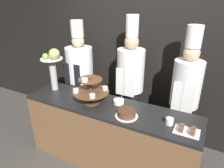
{
  "coord_description": "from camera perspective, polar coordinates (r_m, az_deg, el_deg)",
  "views": [
    {
      "loc": [
        1.02,
        -1.57,
        2.08
      ],
      "look_at": [
        0.0,
        0.38,
        1.13
      ],
      "focal_mm": 32.0,
      "sensor_mm": 36.0,
      "label": 1
    }
  ],
  "objects": [
    {
      "name": "wall_back",
      "position": [
        3.06,
        7.52,
        10.39
      ],
      "size": [
        10.0,
        0.06,
        2.8
      ],
      "color": "black",
      "rests_on": "ground_plane"
    },
    {
      "name": "buffet_counter",
      "position": [
        2.68,
        -1.02,
        -14.42
      ],
      "size": [
        2.19,
        0.56,
        0.88
      ],
      "color": "brown",
      "rests_on": "ground_plane"
    },
    {
      "name": "tiered_stand",
      "position": [
        2.43,
        -6.16,
        -1.63
      ],
      "size": [
        0.45,
        0.45,
        0.36
      ],
      "color": "brown",
      "rests_on": "buffet_counter"
    },
    {
      "name": "fruit_pedestal",
      "position": [
        2.82,
        -16.52,
        5.6
      ],
      "size": [
        0.3,
        0.3,
        0.6
      ],
      "color": "#B2ADA8",
      "rests_on": "buffet_counter"
    },
    {
      "name": "cake_round",
      "position": [
        2.22,
        4.16,
        -8.37
      ],
      "size": [
        0.25,
        0.25,
        0.08
      ],
      "color": "white",
      "rests_on": "buffet_counter"
    },
    {
      "name": "cup_white",
      "position": [
        2.17,
        16.1,
        -10.18
      ],
      "size": [
        0.08,
        0.08,
        0.07
      ],
      "color": "white",
      "rests_on": "buffet_counter"
    },
    {
      "name": "cake_square_tray",
      "position": [
        2.13,
        20.62,
        -12.25
      ],
      "size": [
        0.24,
        0.17,
        0.05
      ],
      "color": "white",
      "rests_on": "buffet_counter"
    },
    {
      "name": "serving_bowl_far",
      "position": [
        2.47,
        1.94,
        -5.03
      ],
      "size": [
        0.13,
        0.13,
        0.15
      ],
      "color": "white",
      "rests_on": "buffet_counter"
    },
    {
      "name": "chef_left",
      "position": [
        3.23,
        -9.12,
        2.84
      ],
      "size": [
        0.42,
        0.42,
        1.79
      ],
      "color": "#38332D",
      "rests_on": "ground_plane"
    },
    {
      "name": "chef_center_left",
      "position": [
        2.81,
        5.19,
        0.96
      ],
      "size": [
        0.38,
        0.38,
        1.89
      ],
      "color": "black",
      "rests_on": "ground_plane"
    },
    {
      "name": "chef_center_right",
      "position": [
        2.66,
        20.16,
        -2.43
      ],
      "size": [
        0.35,
        0.35,
        1.81
      ],
      "color": "black",
      "rests_on": "ground_plane"
    }
  ]
}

